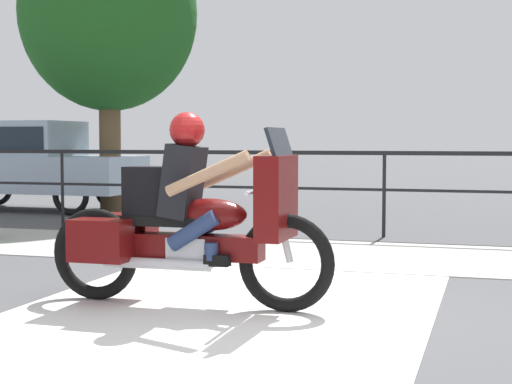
# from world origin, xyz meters

# --- Properties ---
(ground_plane) EXTENTS (120.00, 120.00, 0.00)m
(ground_plane) POSITION_xyz_m (0.00, 0.00, 0.00)
(ground_plane) COLOR #4C4C4F
(sidewalk_band) EXTENTS (44.00, 2.40, 0.01)m
(sidewalk_band) POSITION_xyz_m (0.00, 3.40, 0.01)
(sidewalk_band) COLOR #A8A59E
(sidewalk_band) RESTS_ON ground
(crosswalk_band) EXTENTS (3.28, 6.00, 0.01)m
(crosswalk_band) POSITION_xyz_m (-0.58, -0.20, 0.00)
(crosswalk_band) COLOR silver
(crosswalk_band) RESTS_ON ground
(fence_railing) EXTENTS (36.00, 0.05, 1.21)m
(fence_railing) POSITION_xyz_m (0.00, 5.26, 0.95)
(fence_railing) COLOR black
(fence_railing) RESTS_ON ground
(motorcycle) EXTENTS (2.46, 0.76, 1.59)m
(motorcycle) POSITION_xyz_m (-0.92, 0.20, 0.70)
(motorcycle) COLOR black
(motorcycle) RESTS_ON ground
(parked_car) EXTENTS (4.28, 1.71, 1.73)m
(parked_car) POSITION_xyz_m (-7.26, 7.55, 0.98)
(parked_car) COLOR #9EB2C6
(parked_car) RESTS_ON ground
(tree_behind_car) EXTENTS (3.35, 3.35, 5.61)m
(tree_behind_car) POSITION_xyz_m (-5.58, 7.82, 3.74)
(tree_behind_car) COLOR brown
(tree_behind_car) RESTS_ON ground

